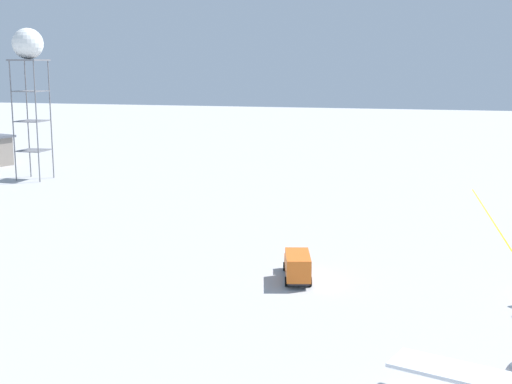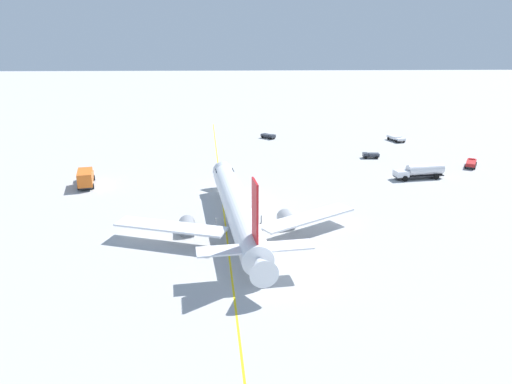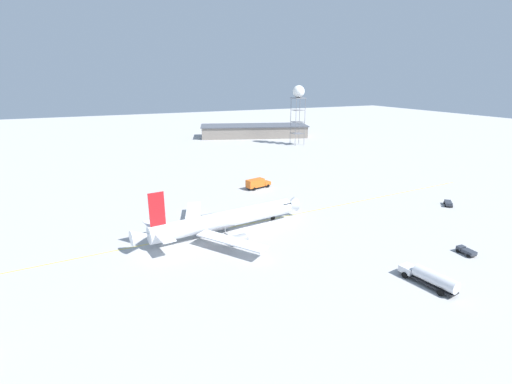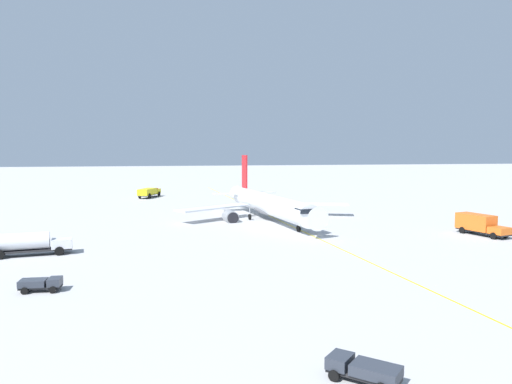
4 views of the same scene
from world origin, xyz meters
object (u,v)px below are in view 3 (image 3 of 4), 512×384
at_px(catering_truck_truck, 257,183).
at_px(airliner_main, 223,221).
at_px(baggage_truck_truck_extra, 448,203).
at_px(radar_tower, 298,94).
at_px(baggage_truck_truck, 466,251).
at_px(fuel_tanker_truck, 430,277).

bearing_deg(catering_truck_truck, airliner_main, -141.30).
relative_size(baggage_truck_truck_extra, radar_tower, 0.14).
relative_size(baggage_truck_truck, radar_tower, 0.12).
bearing_deg(radar_tower, fuel_tanker_truck, -111.31).
bearing_deg(fuel_tanker_truck, catering_truck_truck, -6.57).
bearing_deg(baggage_truck_truck, catering_truck_truck, 20.56).
bearing_deg(fuel_tanker_truck, radar_tower, -29.95).
relative_size(fuel_tanker_truck, baggage_truck_truck_extra, 2.48).
bearing_deg(airliner_main, baggage_truck_truck_extra, -15.50).
xyz_separation_m(fuel_tanker_truck, baggage_truck_truck, (16.19, 5.42, -0.88)).
xyz_separation_m(catering_truck_truck, baggage_truck_truck, (18.50, -58.50, -0.96)).
distance_m(catering_truck_truck, baggage_truck_truck_extra, 54.52).
distance_m(airliner_main, fuel_tanker_truck, 42.89).
xyz_separation_m(baggage_truck_truck_extra, radar_tower, (11.70, 100.39, 24.63)).
distance_m(fuel_tanker_truck, catering_truck_truck, 63.95).
bearing_deg(baggage_truck_truck, radar_tower, -12.37).
height_order(baggage_truck_truck, radar_tower, radar_tower).
bearing_deg(baggage_truck_truck, airliner_main, 55.78).
bearing_deg(radar_tower, catering_truck_truck, -129.24).
height_order(catering_truck_truck, baggage_truck_truck, catering_truck_truck).
bearing_deg(catering_truck_truck, baggage_truck_truck, -86.56).
xyz_separation_m(baggage_truck_truck, radar_tower, (33.66, 122.36, 24.63)).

